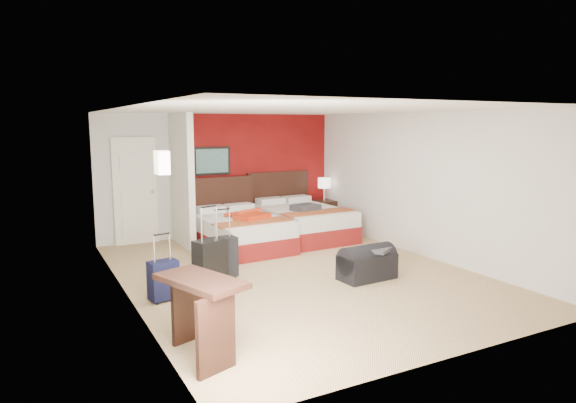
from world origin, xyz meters
TOP-DOWN VIEW (x-y plane):
  - ground at (0.00, 0.00)m, footprint 6.50×6.50m
  - room_walls at (-1.40, 1.42)m, footprint 5.02×6.52m
  - red_accent_panel at (0.75, 3.23)m, footprint 3.50×0.04m
  - partition_wall at (-1.00, 2.61)m, footprint 0.12×1.20m
  - entry_door at (-1.75, 3.20)m, footprint 0.82×0.06m
  - bed_left at (-0.14, 1.88)m, footprint 1.50×2.05m
  - bed_right at (1.32, 2.12)m, footprint 1.53×2.12m
  - red_suitcase_open at (-0.04, 1.78)m, footprint 0.88×1.00m
  - jacket_bundle at (1.22, 1.82)m, footprint 0.55×0.47m
  - nightstand at (2.28, 2.85)m, footprint 0.46×0.46m
  - table_lamp at (2.28, 2.85)m, footprint 0.29×0.29m
  - suitcase_black at (-1.39, -0.03)m, footprint 0.50×0.40m
  - suitcase_charcoal at (-1.07, 0.30)m, footprint 0.42×0.28m
  - suitcase_navy at (-2.12, -0.28)m, footprint 0.40×0.29m
  - duffel_bag at (0.80, -0.75)m, footprint 0.86×0.49m
  - jacket_draped at (0.95, -0.80)m, footprint 0.52×0.50m
  - desk at (-2.18, -2.05)m, footprint 0.78×1.07m

SIDE VIEW (x-z plane):
  - ground at x=0.00m, z-range 0.00..0.00m
  - duffel_bag at x=0.80m, z-range 0.00..0.42m
  - suitcase_navy at x=-2.12m, z-range 0.00..0.51m
  - bed_left at x=-0.14m, z-range 0.00..0.59m
  - suitcase_charcoal at x=-1.07m, z-range 0.00..0.59m
  - nightstand at x=2.28m, z-range 0.00..0.61m
  - bed_right at x=1.32m, z-range 0.00..0.62m
  - suitcase_black at x=-1.39m, z-range 0.00..0.66m
  - desk at x=-2.18m, z-range 0.00..0.80m
  - jacket_draped at x=0.95m, z-range 0.42..0.48m
  - red_suitcase_open at x=-0.04m, z-range 0.59..0.69m
  - jacket_bundle at x=1.22m, z-range 0.62..0.74m
  - table_lamp at x=2.28m, z-range 0.61..1.11m
  - entry_door at x=-1.75m, z-range 0.00..2.05m
  - red_accent_panel at x=0.75m, z-range 0.00..2.50m
  - partition_wall at x=-1.00m, z-range 0.00..2.50m
  - room_walls at x=-1.40m, z-range 0.01..2.51m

